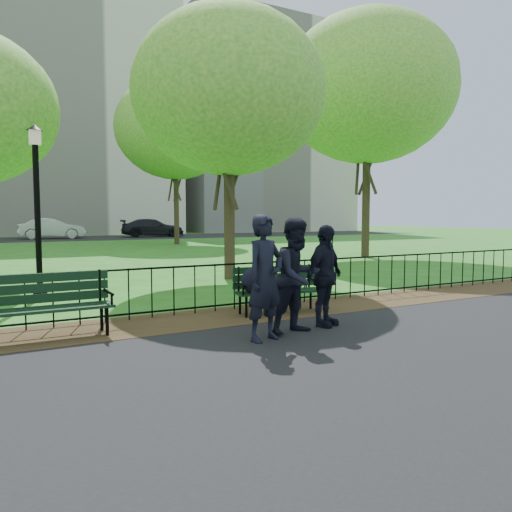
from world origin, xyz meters
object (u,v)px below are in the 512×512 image
tree_far_e (175,128)px  tree_near_e (229,93)px  tree_mid_e (368,89)px  person_right (325,276)px  person_mid (298,276)px  sedan_dark (153,228)px  park_bench_main (266,283)px  park_bench_left_a (46,299)px  lamppost (37,205)px  sedan_silver (52,228)px  person_left (265,278)px

tree_far_e → tree_near_e: bearing=-105.2°
tree_mid_e → person_right: 15.52m
person_mid → sedan_dark: 35.99m
park_bench_main → park_bench_left_a: (-3.64, 0.03, -0.00)m
tree_far_e → person_right: bearing=-104.4°
person_right → park_bench_left_a: bearing=138.6°
lamppost → park_bench_left_a: bearing=-94.2°
park_bench_left_a → sedan_silver: (4.10, 33.76, 0.22)m
tree_near_e → person_left: bearing=-111.9°
lamppost → person_left: (2.42, -5.52, -1.11)m
person_left → person_mid: size_ratio=1.03×
tree_near_e → park_bench_left_a: bearing=-137.2°
park_bench_main → person_mid: size_ratio=0.97×
lamppost → tree_far_e: (9.73, 18.24, 5.19)m
sedan_silver → person_right: bearing=-173.8°
park_bench_left_a → sedan_dark: (11.98, 33.46, 0.18)m
tree_near_e → person_left: 8.28m
park_bench_main → person_left: bearing=-112.8°
park_bench_main → lamppost: lamppost is taller
park_bench_left_a → tree_near_e: tree_near_e is taller
tree_near_e → sedan_silver: 29.16m
tree_near_e → sedan_silver: tree_near_e is taller
lamppost → person_mid: 6.29m
tree_far_e → sedan_silver: size_ratio=2.14×
park_bench_left_a → sedan_silver: bearing=82.6°
park_bench_left_a → person_mid: size_ratio=1.05×
tree_mid_e → person_mid: bearing=-135.2°
tree_near_e → person_mid: (-2.00, -6.44, -4.29)m
tree_near_e → sedan_dark: 29.60m
tree_mid_e → sedan_silver: (-9.73, 24.84, -6.34)m
lamppost → sedan_silver: (3.81, 29.87, -1.20)m
person_right → sedan_dark: person_right is taller
person_left → sedan_dark: person_left is taller
tree_mid_e → sedan_dark: size_ratio=1.98×
lamppost → tree_far_e: tree_far_e is taller
park_bench_main → person_mid: bearing=-93.7°
park_bench_left_a → person_mid: bearing=-24.3°
lamppost → sedan_dark: bearing=68.4°
person_left → sedan_dark: size_ratio=0.34×
sedan_silver → sedan_dark: (7.88, -0.30, -0.04)m
park_bench_left_a → person_mid: 3.68m
tree_mid_e → sedan_silver: 27.42m
tree_mid_e → sedan_silver: size_ratio=2.12×
person_left → sedan_dark: 36.30m
park_bench_main → tree_near_e: 6.98m
park_bench_left_a → tree_mid_e: (13.83, 8.92, 6.57)m
tree_far_e → sedan_dark: (1.97, 11.33, -6.43)m
park_bench_left_a → sedan_dark: sedan_dark is taller
park_bench_main → park_bench_left_a: 3.64m
person_right → person_left: bearing=171.2°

